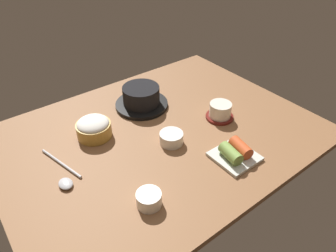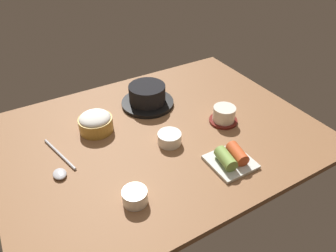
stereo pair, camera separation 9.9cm
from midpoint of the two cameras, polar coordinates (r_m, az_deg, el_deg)
name	(u,v)px [view 2 (the right image)]	position (r cm, az deg, el deg)	size (l,w,h in cm)	color
dining_table	(160,134)	(101.63, 1.24, -1.66)	(100.00, 76.00, 2.00)	brown
stone_pot	(147,96)	(112.57, -1.32, 5.44)	(19.05, 19.05, 7.82)	black
rice_bowl	(96,122)	(101.53, -10.49, 0.64)	(11.00, 11.00, 6.62)	#B78C38
tea_cup_with_saucer	(224,115)	(106.65, 12.86, 1.91)	(9.60, 9.60, 5.72)	maroon
banchan_cup_center	(168,138)	(95.45, 3.00, -2.40)	(7.37, 7.37, 3.66)	white
kimchi_plate	(231,159)	(91.55, 14.57, -5.93)	(12.05, 12.05, 4.72)	silver
side_bowl_near	(135,196)	(79.00, -2.47, -12.92)	(6.40, 6.40, 3.82)	white
spoon	(60,167)	(91.73, -16.39, -7.31)	(6.50, 19.58, 1.35)	#B7B7BC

